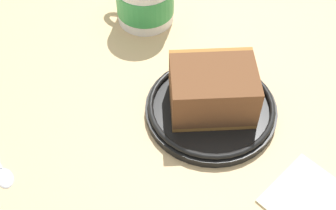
{
  "coord_description": "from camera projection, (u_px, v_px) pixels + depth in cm",
  "views": [
    {
      "loc": [
        -15.89,
        34.52,
        47.0
      ],
      "look_at": [
        -2.68,
        0.74,
        3.0
      ],
      "focal_mm": 48.03,
      "sensor_mm": 36.0,
      "label": 1
    }
  ],
  "objects": [
    {
      "name": "ground_plane",
      "position": [
        152.0,
        115.0,
        0.61
      ],
      "size": [
        135.14,
        135.14,
        2.56
      ],
      "primitive_type": "cube",
      "color": "tan"
    },
    {
      "name": "small_plate",
      "position": [
        211.0,
        108.0,
        0.59
      ],
      "size": [
        17.42,
        17.42,
        1.88
      ],
      "color": "black",
      "rests_on": "ground_plane"
    },
    {
      "name": "cake_slice",
      "position": [
        213.0,
        89.0,
        0.57
      ],
      "size": [
        13.2,
        12.03,
        6.33
      ],
      "color": "#9E662D",
      "rests_on": "small_plate"
    },
    {
      "name": "folded_napkin",
      "position": [
        321.0,
        208.0,
        0.51
      ],
      "size": [
        14.34,
        13.09,
        0.6
      ],
      "primitive_type": "cube",
      "rotation": [
        0.0,
        0.0,
        -0.42
      ],
      "color": "beige",
      "rests_on": "ground_plane"
    }
  ]
}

